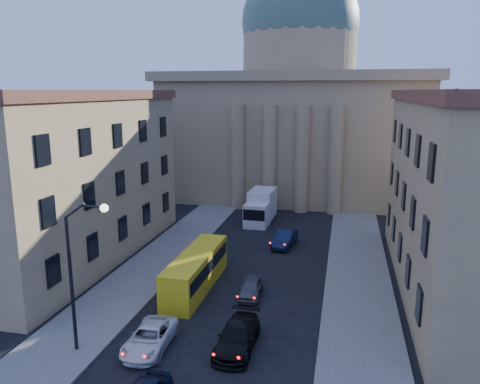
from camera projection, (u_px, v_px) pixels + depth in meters
The scene contains 11 objects.
sidewalk_left at pixel (136, 281), 36.58m from camera, with size 5.00×60.00×0.15m, color #625E5A.
sidewalk_right at pixel (359, 302), 32.93m from camera, with size 5.00×60.00×0.15m, color #625E5A.
church at pixel (297, 110), 67.98m from camera, with size 68.02×28.76×36.60m.
building_left at pixel (61, 175), 40.66m from camera, with size 11.60×26.60×14.70m.
street_lamp at pixel (78, 265), 25.61m from camera, with size 2.62×0.44×8.83m.
car_left_mid at pixel (150, 338), 27.00m from camera, with size 2.22×4.81×1.34m, color silver.
car_right_mid at pixel (237, 337), 26.97m from camera, with size 2.07×5.09×1.48m, color black.
car_right_far at pixel (251, 288), 33.92m from camera, with size 1.50×3.73×1.27m, color #4B4A4F.
car_right_distant at pixel (285, 239), 44.82m from camera, with size 1.59×4.57×1.50m, color #0E1733.
city_bus at pixel (196, 270), 35.13m from camera, with size 2.32×9.76×2.75m.
box_truck at pixel (261, 207), 52.98m from camera, with size 2.80×6.59×3.57m.
Camera 1 is at (6.99, -13.65, 14.63)m, focal length 35.00 mm.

